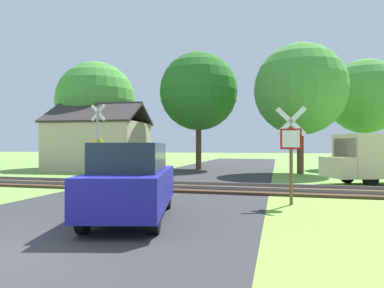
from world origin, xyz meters
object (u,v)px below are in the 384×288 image
at_px(tree_left, 96,102).
at_px(mail_truck, 384,157).
at_px(tree_far, 365,96).
at_px(parked_car, 132,181).
at_px(tree_center, 199,92).
at_px(crossing_sign_far, 98,138).
at_px(tree_right, 300,90).
at_px(house, 99,144).
at_px(stop_sign_near, 291,147).

xyz_separation_m(tree_left, mail_truck, (18.69, -7.80, -4.03)).
bearing_deg(mail_truck, tree_far, -33.54).
bearing_deg(parked_car, tree_center, 84.65).
relative_size(crossing_sign_far, mail_truck, 0.74).
bearing_deg(tree_right, crossing_sign_far, -148.66).
bearing_deg(parked_car, tree_right, 59.33).
distance_m(tree_left, tree_right, 15.67).
height_order(house, parked_car, house).
bearing_deg(tree_far, tree_right, -130.58).
bearing_deg(crossing_sign_far, mail_truck, 10.86).
height_order(tree_center, tree_far, tree_center).
bearing_deg(house, tree_center, 16.62).
distance_m(house, parked_car, 17.28).
relative_size(crossing_sign_far, house, 0.57).
distance_m(stop_sign_near, tree_far, 19.08).
xyz_separation_m(stop_sign_near, house, (-12.78, 11.73, 0.15)).
relative_size(tree_right, mail_truck, 1.54).
height_order(tree_center, tree_right, tree_center).
relative_size(crossing_sign_far, tree_left, 0.46).
xyz_separation_m(house, tree_right, (13.76, 0.12, 3.38)).
xyz_separation_m(tree_right, parked_car, (-4.65, -14.78, -4.32)).
bearing_deg(stop_sign_near, mail_truck, -116.00).
height_order(tree_right, parked_car, tree_right).
distance_m(crossing_sign_far, tree_center, 9.92).
bearing_deg(crossing_sign_far, stop_sign_near, -23.81).
distance_m(tree_far, mail_truck, 12.10).
xyz_separation_m(tree_left, tree_right, (15.47, -2.46, -0.05)).
bearing_deg(stop_sign_near, tree_left, -37.84).
relative_size(tree_left, parked_car, 1.97).
height_order(tree_left, mail_truck, tree_left).
xyz_separation_m(crossing_sign_far, parked_car, (5.70, -8.47, -1.23)).
distance_m(stop_sign_near, tree_center, 15.91).
bearing_deg(parked_car, tree_left, 108.92).
bearing_deg(mail_truck, tree_center, 28.85).
bearing_deg(stop_sign_near, house, -35.74).
xyz_separation_m(tree_center, tree_right, (7.01, -2.31, -0.50)).
xyz_separation_m(tree_center, tree_far, (12.03, 3.56, -0.28)).
bearing_deg(house, parked_car, -61.27).
bearing_deg(parked_car, crossing_sign_far, 110.75).
relative_size(crossing_sign_far, parked_car, 0.91).
distance_m(tree_left, parked_car, 20.82).
height_order(tree_center, parked_car, tree_center).
height_order(house, tree_center, tree_center).
bearing_deg(tree_right, parked_car, -107.49).
bearing_deg(house, mail_truck, -20.21).
xyz_separation_m(stop_sign_near, crossing_sign_far, (-9.38, 5.54, 0.44)).
distance_m(crossing_sign_far, parked_car, 10.28).
relative_size(tree_left, tree_right, 1.04).
height_order(tree_left, tree_center, tree_center).
height_order(stop_sign_near, tree_center, tree_center).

